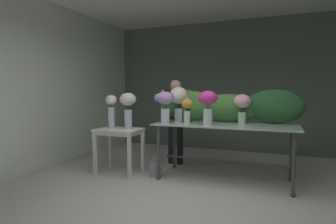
{
  "coord_description": "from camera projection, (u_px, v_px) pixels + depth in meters",
  "views": [
    {
      "loc": [
        1.08,
        -2.63,
        1.35
      ],
      "look_at": [
        -0.51,
        1.31,
        1.04
      ],
      "focal_mm": 29.52,
      "sensor_mm": 36.0,
      "label": 1
    }
  ],
  "objects": [
    {
      "name": "vase_blush_tulips",
      "position": [
        242.0,
        105.0,
        4.19
      ],
      "size": [
        0.25,
        0.25,
        0.45
      ],
      "color": "silver",
      "rests_on": "display_table_glass"
    },
    {
      "name": "vase_sunset_anemones",
      "position": [
        187.0,
        109.0,
        4.23
      ],
      "size": [
        0.18,
        0.18,
        0.38
      ],
      "color": "silver",
      "rests_on": "display_table_glass"
    },
    {
      "name": "wall_back",
      "position": [
        229.0,
        86.0,
        6.34
      ],
      "size": [
        5.53,
        0.12,
        2.94
      ],
      "primitive_type": "cube",
      "color": "slate",
      "rests_on": "ground"
    },
    {
      "name": "vase_white_roses_tall",
      "position": [
        111.0,
        109.0,
        4.59
      ],
      "size": [
        0.18,
        0.18,
        0.56
      ],
      "color": "silver",
      "rests_on": "side_table_white"
    },
    {
      "name": "foliage_backdrop",
      "position": [
        227.0,
        107.0,
        4.44
      ],
      "size": [
        2.3,
        0.26,
        0.52
      ],
      "color": "#477F3D",
      "rests_on": "display_table_glass"
    },
    {
      "name": "florist",
      "position": [
        175.0,
        112.0,
        5.12
      ],
      "size": [
        0.59,
        0.24,
        1.58
      ],
      "color": "#232328",
      "rests_on": "ground"
    },
    {
      "name": "watering_can",
      "position": [
        156.0,
        168.0,
        4.41
      ],
      "size": [
        0.35,
        0.18,
        0.34
      ],
      "color": "#999EA3",
      "rests_on": "ground"
    },
    {
      "name": "vase_lilac_stock",
      "position": [
        165.0,
        103.0,
        4.34
      ],
      "size": [
        0.32,
        0.27,
        0.49
      ],
      "color": "silver",
      "rests_on": "display_table_glass"
    },
    {
      "name": "wall_left",
      "position": [
        76.0,
        86.0,
        5.61
      ],
      "size": [
        0.12,
        3.91,
        2.94
      ],
      "primitive_type": "cube",
      "color": "silver",
      "rests_on": "ground"
    },
    {
      "name": "vase_cream_lisianthus_tall",
      "position": [
        128.0,
        106.0,
        4.52
      ],
      "size": [
        0.27,
        0.27,
        0.59
      ],
      "color": "silver",
      "rests_on": "side_table_white"
    },
    {
      "name": "side_table_white",
      "position": [
        119.0,
        135.0,
        4.56
      ],
      "size": [
        0.72,
        0.53,
        0.74
      ],
      "color": "white",
      "rests_on": "ground"
    },
    {
      "name": "display_table_glass",
      "position": [
        225.0,
        133.0,
        4.16
      ],
      "size": [
        2.09,
        0.88,
        0.87
      ],
      "color": "#B1CFC0",
      "rests_on": "ground"
    },
    {
      "name": "ground_plane",
      "position": [
        208.0,
        171.0,
        4.69
      ],
      "size": [
        8.35,
        8.35,
        0.0
      ],
      "primitive_type": "plane",
      "color": "beige"
    },
    {
      "name": "vase_magenta_snapdragons",
      "position": [
        208.0,
        103.0,
        4.03
      ],
      "size": [
        0.28,
        0.28,
        0.5
      ],
      "color": "silver",
      "rests_on": "display_table_glass"
    },
    {
      "name": "vase_ivory_freesia",
      "position": [
        179.0,
        99.0,
        4.55
      ],
      "size": [
        0.31,
        0.3,
        0.56
      ],
      "color": "silver",
      "rests_on": "display_table_glass"
    }
  ]
}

